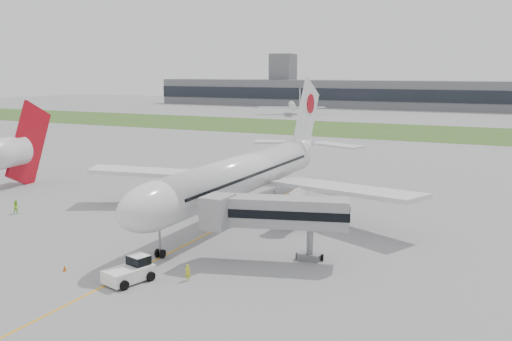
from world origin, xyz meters
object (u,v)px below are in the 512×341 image
at_px(jet_bridge, 272,213).
at_px(airliner, 246,173).
at_px(pushback_tug, 131,270).
at_px(ground_crew_near, 188,272).
at_px(neighbor_aircraft, 2,153).

bearing_deg(jet_bridge, airliner, 108.59).
xyz_separation_m(pushback_tug, jet_bridge, (9.18, 10.90, 3.90)).
relative_size(ground_crew_near, neighbor_aircraft, 0.08).
bearing_deg(pushback_tug, jet_bridge, 65.42).
xyz_separation_m(jet_bridge, neighbor_aircraft, (-53.52, 13.57, 0.97)).
bearing_deg(pushback_tug, airliner, 108.68).
xyz_separation_m(airliner, jet_bridge, (10.64, -15.57, -0.74)).
height_order(ground_crew_near, neighbor_aircraft, neighbor_aircraft).
relative_size(jet_bridge, ground_crew_near, 9.11).
height_order(pushback_tug, ground_crew_near, pushback_tug).
distance_m(airliner, pushback_tug, 26.91).
height_order(pushback_tug, neighbor_aircraft, neighbor_aircraft).
bearing_deg(neighbor_aircraft, jet_bridge, -21.92).
bearing_deg(pushback_tug, ground_crew_near, 42.70).
bearing_deg(neighbor_aircraft, ground_crew_near, -32.05).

